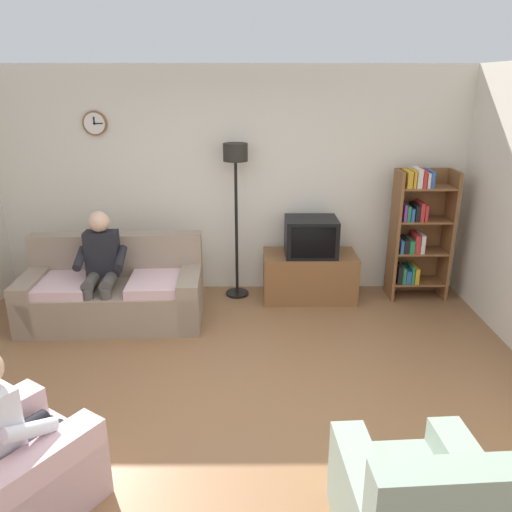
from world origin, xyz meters
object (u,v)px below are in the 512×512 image
(tv_stand, at_px, (309,276))
(person_on_couch, at_px, (101,264))
(tv, at_px, (311,237))
(floor_lamp, at_px, (236,179))
(armchair_near_window, at_px, (3,475))
(bookshelf, at_px, (417,231))
(couch, at_px, (114,293))
(person_in_left_armchair, at_px, (9,423))

(tv_stand, distance_m, person_on_couch, 2.42)
(tv, relative_size, person_on_couch, 0.48)
(floor_lamp, bearing_deg, armchair_near_window, -111.36)
(armchair_near_window, bearing_deg, person_on_couch, 92.23)
(armchair_near_window, height_order, person_on_couch, person_on_couch)
(bookshelf, bearing_deg, floor_lamp, 179.14)
(armchair_near_window, bearing_deg, floor_lamp, 68.64)
(couch, distance_m, floor_lamp, 1.87)
(armchair_near_window, bearing_deg, tv_stand, 56.00)
(couch, relative_size, armchair_near_window, 1.64)
(couch, relative_size, bookshelf, 1.22)
(bookshelf, bearing_deg, armchair_near_window, -136.25)
(armchair_near_window, relative_size, person_in_left_armchair, 1.05)
(couch, distance_m, person_on_couch, 0.41)
(floor_lamp, bearing_deg, tv_stand, -6.44)
(person_on_couch, distance_m, person_in_left_armchair, 2.48)
(tv, height_order, person_on_couch, person_on_couch)
(floor_lamp, distance_m, person_on_couch, 1.78)
(tv, distance_m, floor_lamp, 1.11)
(person_on_couch, relative_size, person_in_left_armchair, 1.11)
(tv, bearing_deg, bookshelf, 4.12)
(couch, relative_size, tv, 3.22)
(tv, bearing_deg, person_in_left_armchair, -124.20)
(couch, xyz_separation_m, tv, (2.20, 0.55, 0.47))
(person_on_couch, bearing_deg, tv, 16.26)
(tv, bearing_deg, armchair_near_window, -124.20)
(floor_lamp, xyz_separation_m, person_on_couch, (-1.40, -0.79, -0.75))
(couch, bearing_deg, tv_stand, 14.71)
(tv, bearing_deg, tv_stand, 90.00)
(person_on_couch, bearing_deg, tv_stand, 16.82)
(floor_lamp, height_order, person_in_left_armchair, floor_lamp)
(couch, xyz_separation_m, person_in_left_armchair, (0.07, -2.58, 0.29))
(couch, distance_m, tv, 2.32)
(tv_stand, relative_size, person_in_left_armchair, 0.98)
(person_on_couch, bearing_deg, person_in_left_armchair, -86.55)
(bookshelf, relative_size, floor_lamp, 0.86)
(bookshelf, bearing_deg, tv_stand, -176.98)
(armchair_near_window, bearing_deg, person_in_left_armchair, 56.00)
(bookshelf, xyz_separation_m, person_on_couch, (-3.55, -0.76, -0.13))
(bookshelf, xyz_separation_m, floor_lamp, (-2.14, 0.03, 0.63))
(couch, xyz_separation_m, floor_lamp, (1.33, 0.68, 1.14))
(tv, distance_m, armchair_near_window, 3.91)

